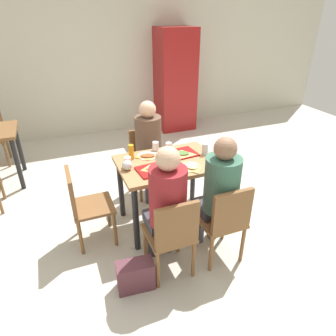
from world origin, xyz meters
TOP-DOWN VIEW (x-y plane):
  - ground_plane at (0.00, 0.00)m, footprint 10.00×10.00m
  - back_wall at (0.00, 3.20)m, footprint 10.00×0.10m
  - main_table at (0.00, 0.00)m, footprint 1.03×0.73m
  - chair_near_left at (-0.26, -0.75)m, footprint 0.40×0.40m
  - chair_near_right at (0.26, -0.75)m, footprint 0.40×0.40m
  - chair_far_side at (0.00, 0.75)m, footprint 0.40×0.40m
  - chair_left_end at (-0.90, 0.00)m, footprint 0.40×0.40m
  - person_in_red at (-0.26, -0.61)m, footprint 0.32×0.42m
  - person_in_brown_jacket at (0.26, -0.61)m, footprint 0.32×0.42m
  - person_far_side at (-0.00, 0.61)m, footprint 0.32×0.42m
  - tray_red_near at (-0.18, -0.13)m, footprint 0.38×0.29m
  - tray_red_far at (0.18, 0.11)m, footprint 0.38×0.29m
  - paper_plate_center at (-0.16, 0.20)m, footprint 0.22×0.22m
  - paper_plate_near_edge at (0.16, -0.20)m, footprint 0.22×0.22m
  - pizza_slice_a at (-0.21, -0.12)m, footprint 0.19×0.15m
  - pizza_slice_b at (0.19, 0.08)m, footprint 0.28×0.24m
  - pizza_slice_c at (-0.16, 0.18)m, footprint 0.24×0.19m
  - pizza_slice_d at (0.17, -0.22)m, footprint 0.17×0.21m
  - plastic_cup_a at (-0.03, 0.31)m, footprint 0.07×0.07m
  - plastic_cup_b at (0.03, -0.31)m, footprint 0.07×0.07m
  - plastic_cup_c at (-0.41, 0.05)m, footprint 0.07×0.07m
  - plastic_cup_d at (0.10, 0.24)m, footprint 0.07×0.07m
  - soda_can at (0.44, 0.02)m, footprint 0.07×0.07m
  - condiment_bottle at (-0.34, 0.20)m, footprint 0.06×0.06m
  - foil_bundle at (-0.44, -0.02)m, footprint 0.10×0.10m
  - handbag at (-0.61, -0.76)m, footprint 0.33×0.19m
  - drink_fridge at (1.29, 2.85)m, footprint 0.70×0.60m

SIDE VIEW (x-z plane):
  - ground_plane at x=0.00m, z-range -0.02..0.00m
  - handbag at x=-0.61m, z-range 0.00..0.28m
  - chair_near_left at x=-0.26m, z-range 0.07..0.90m
  - chair_near_right at x=0.26m, z-range 0.07..0.90m
  - chair_far_side at x=0.00m, z-range 0.07..0.90m
  - chair_left_end at x=-0.90m, z-range 0.07..0.90m
  - main_table at x=0.00m, z-range 0.27..1.04m
  - person_in_red at x=-0.26m, z-range 0.11..1.36m
  - person_in_brown_jacket at x=0.26m, z-range 0.11..1.36m
  - person_far_side at x=0.00m, z-range 0.11..1.36m
  - paper_plate_center at x=-0.16m, z-range 0.77..0.78m
  - paper_plate_near_edge at x=0.16m, z-range 0.77..0.78m
  - tray_red_near at x=-0.18m, z-range 0.77..0.79m
  - tray_red_far at x=0.18m, z-range 0.77..0.79m
  - pizza_slice_c at x=-0.16m, z-range 0.78..0.80m
  - pizza_slice_d at x=0.17m, z-range 0.78..0.80m
  - pizza_slice_a at x=-0.21m, z-range 0.79..0.81m
  - pizza_slice_b at x=0.19m, z-range 0.79..0.81m
  - plastic_cup_a at x=-0.03m, z-range 0.77..0.87m
  - plastic_cup_b at x=0.03m, z-range 0.77..0.87m
  - plastic_cup_c at x=-0.41m, z-range 0.77..0.87m
  - plastic_cup_d at x=0.10m, z-range 0.77..0.87m
  - foil_bundle at x=-0.44m, z-range 0.77..0.87m
  - soda_can at x=0.44m, z-range 0.77..0.89m
  - condiment_bottle at x=-0.34m, z-range 0.77..0.93m
  - drink_fridge at x=1.29m, z-range 0.00..1.90m
  - back_wall at x=0.00m, z-range 0.00..2.80m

